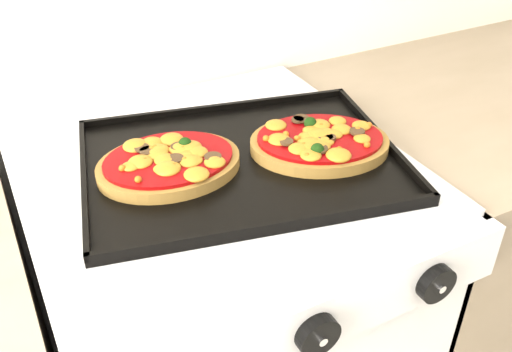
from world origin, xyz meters
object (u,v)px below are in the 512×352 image
baking_tray (241,159)px  pizza_left (169,162)px  pizza_right (320,141)px  stove (224,350)px

baking_tray → pizza_left: (-0.11, 0.02, 0.01)m
baking_tray → pizza_right: size_ratio=2.18×
pizza_right → stove: bearing=161.5°
stove → pizza_left: (-0.08, 0.00, 0.48)m
stove → pizza_left: bearing=179.7°
stove → baking_tray: bearing=-34.7°
baking_tray → pizza_right: bearing=-0.8°
baking_tray → pizza_left: 0.11m
stove → pizza_left: 0.49m
stove → pizza_left: size_ratio=4.11×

